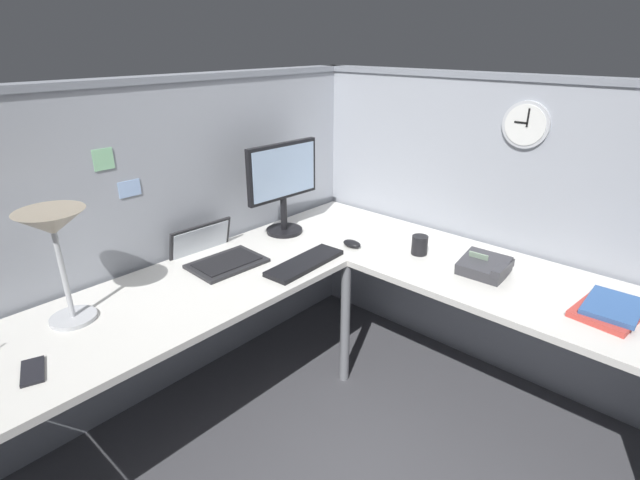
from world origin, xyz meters
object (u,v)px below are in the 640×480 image
keyboard (305,263)px  office_phone (485,267)px  computer_mouse (352,244)px  cell_phone (33,371)px  book_stack (610,309)px  wall_clock (526,125)px  monitor (283,182)px  coffee_mug (420,245)px  laptop (215,254)px  desk_lamp_dome (54,232)px

keyboard → office_phone: 0.84m
computer_mouse → keyboard: bearing=174.9°
office_phone → keyboard: bearing=125.3°
computer_mouse → cell_phone: computer_mouse is taller
keyboard → book_stack: book_stack is taller
cell_phone → wall_clock: (2.02, -0.73, 0.62)m
monitor → wall_clock: wall_clock is taller
monitor → computer_mouse: monitor is taller
computer_mouse → office_phone: (0.16, -0.65, 0.02)m
keyboard → cell_phone: size_ratio=2.99×
monitor → coffee_mug: size_ratio=5.21×
cell_phone → office_phone: size_ratio=0.68×
coffee_mug → book_stack: bearing=-89.8°
laptop → computer_mouse: bearing=-35.3°
cell_phone → monitor: bearing=30.9°
computer_mouse → book_stack: (0.16, -1.17, 0.00)m
keyboard → computer_mouse: computer_mouse is taller
office_phone → coffee_mug: office_phone is taller
cell_phone → book_stack: book_stack is taller
keyboard → wall_clock: bearing=-39.7°
keyboard → cell_phone: bearing=172.1°
cell_phone → office_phone: office_phone is taller
coffee_mug → computer_mouse: bearing=117.0°
book_stack → wall_clock: size_ratio=1.37×
computer_mouse → wall_clock: (0.53, -0.60, 0.61)m
laptop → office_phone: 1.28m
keyboard → computer_mouse: size_ratio=4.13×
keyboard → wall_clock: (0.85, -0.63, 0.62)m
keyboard → coffee_mug: bearing=-38.1°
desk_lamp_dome → wall_clock: size_ratio=2.02×
computer_mouse → coffee_mug: size_ratio=1.08×
cell_phone → office_phone: (1.66, -0.78, 0.03)m
desk_lamp_dome → book_stack: 2.12m
keyboard → cell_phone: keyboard is taller
laptop → keyboard: (0.24, -0.37, -0.01)m
laptop → coffee_mug: laptop is taller
desk_lamp_dome → wall_clock: wall_clock is taller
desk_lamp_dome → coffee_mug: size_ratio=4.64×
computer_mouse → coffee_mug: bearing=-63.0°
monitor → computer_mouse: (0.09, -0.41, -0.28)m
monitor → coffee_mug: bearing=-70.7°
monitor → office_phone: bearing=-76.6°
desk_lamp_dome → office_phone: bearing=-35.2°
desk_lamp_dome → office_phone: (1.43, -1.01, -0.33)m
computer_mouse → desk_lamp_dome: (-1.27, 0.36, 0.35)m
monitor → cell_phone: (-1.40, -0.28, -0.29)m
laptop → book_stack: laptop is taller
laptop → desk_lamp_dome: size_ratio=0.89×
keyboard → coffee_mug: (0.48, -0.34, 0.04)m
wall_clock → desk_lamp_dome: bearing=152.0°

